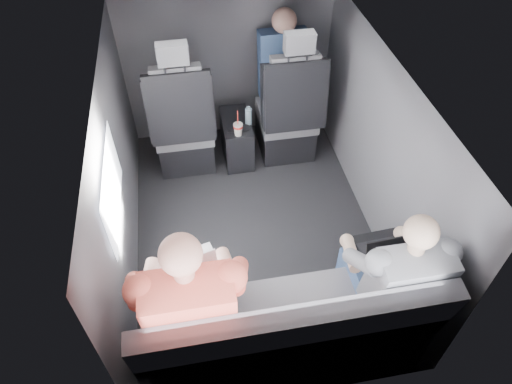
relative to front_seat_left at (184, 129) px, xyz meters
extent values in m
plane|color=black|center=(0.45, -0.84, -0.40)|extent=(2.60, 2.60, 0.00)
plane|color=#B2B2AD|center=(0.45, -0.84, 0.95)|extent=(2.60, 2.60, 0.00)
cube|color=#56565B|center=(-0.45, -0.84, 0.27)|extent=(0.02, 2.60, 1.35)
cube|color=#56565B|center=(1.35, -0.84, 0.27)|extent=(0.02, 2.60, 1.35)
cube|color=#56565B|center=(0.45, 0.46, 0.27)|extent=(1.80, 0.02, 1.35)
cube|color=#56565B|center=(0.45, -2.14, 0.27)|extent=(1.80, 0.02, 1.35)
cube|color=white|center=(-0.43, -1.14, 0.50)|extent=(0.02, 0.75, 0.42)
cube|color=black|center=(0.90, -0.17, 0.40)|extent=(0.35, 0.11, 0.59)
cube|color=black|center=(0.00, 0.08, -0.25)|extent=(0.46, 0.48, 0.30)
cube|color=#5E5E62|center=(0.00, 0.06, -0.02)|extent=(0.48, 0.46, 0.14)
cube|color=#5E5E62|center=(0.00, -0.14, 0.35)|extent=(0.38, 0.18, 0.61)
cube|color=black|center=(-0.22, -0.14, 0.32)|extent=(0.08, 0.21, 0.53)
cube|color=black|center=(0.22, -0.14, 0.32)|extent=(0.08, 0.21, 0.53)
cube|color=black|center=(0.00, -0.20, 0.34)|extent=(0.50, 0.11, 0.58)
cube|color=#5E5E62|center=(0.00, -0.18, 0.79)|extent=(0.22, 0.10, 0.15)
cube|color=black|center=(0.90, 0.08, -0.25)|extent=(0.46, 0.48, 0.30)
cube|color=#5E5E62|center=(0.90, 0.06, -0.02)|extent=(0.48, 0.46, 0.14)
cube|color=#5E5E62|center=(0.90, -0.14, 0.35)|extent=(0.38, 0.18, 0.61)
cube|color=black|center=(0.68, -0.14, 0.32)|extent=(0.08, 0.21, 0.53)
cube|color=black|center=(1.12, -0.14, 0.32)|extent=(0.08, 0.21, 0.53)
cube|color=black|center=(0.90, -0.20, 0.34)|extent=(0.50, 0.11, 0.58)
cube|color=#5E5E62|center=(0.90, -0.18, 0.79)|extent=(0.22, 0.10, 0.15)
cube|color=black|center=(0.45, 0.04, -0.20)|extent=(0.24, 0.48, 0.40)
cylinder|color=black|center=(0.40, -0.08, 0.00)|extent=(0.09, 0.09, 0.01)
cylinder|color=black|center=(0.51, -0.08, 0.00)|extent=(0.09, 0.09, 0.01)
cube|color=#5E5E62|center=(0.45, -1.86, -0.18)|extent=(1.60, 0.50, 0.45)
cube|color=#5E5E62|center=(0.45, -2.09, 0.28)|extent=(1.60, 0.17, 0.47)
cylinder|color=red|center=(0.44, -0.15, 0.09)|extent=(0.08, 0.08, 0.02)
cylinder|color=white|center=(0.44, -0.15, 0.10)|extent=(0.08, 0.08, 0.01)
cylinder|color=red|center=(0.44, -0.15, 0.17)|extent=(0.01, 0.01, 0.13)
cylinder|color=#9AB6D1|center=(0.55, -0.02, 0.07)|extent=(0.06, 0.06, 0.15)
cylinder|color=#9AB6D1|center=(0.55, -0.02, 0.15)|extent=(0.03, 0.03, 0.02)
cube|color=white|center=(-0.04, -1.54, 0.19)|extent=(0.36, 0.30, 0.02)
cube|color=silver|center=(-0.04, -1.55, 0.20)|extent=(0.28, 0.19, 0.00)
cube|color=white|center=(-0.04, -1.47, 0.20)|extent=(0.10, 0.07, 0.00)
cube|color=white|center=(-0.04, -1.68, 0.31)|extent=(0.32, 0.14, 0.22)
cube|color=white|center=(-0.04, -1.67, 0.30)|extent=(0.28, 0.12, 0.19)
cube|color=black|center=(1.08, -1.59, 0.19)|extent=(0.32, 0.23, 0.02)
cube|color=black|center=(1.08, -1.61, 0.20)|extent=(0.26, 0.13, 0.00)
cube|color=black|center=(1.08, -1.53, 0.20)|extent=(0.10, 0.05, 0.00)
cube|color=black|center=(1.08, -1.73, 0.30)|extent=(0.31, 0.08, 0.21)
cube|color=white|center=(1.08, -1.72, 0.30)|extent=(0.27, 0.07, 0.18)
cube|color=#37363C|center=(-0.17, -1.74, 0.12)|extent=(0.16, 0.47, 0.14)
cube|color=#37363C|center=(0.07, -1.74, 0.12)|extent=(0.16, 0.47, 0.14)
cube|color=#37363C|center=(-0.17, -1.49, -0.18)|extent=(0.14, 0.14, 0.45)
cube|color=#37363C|center=(0.07, -1.49, -0.18)|extent=(0.14, 0.14, 0.45)
cube|color=#D66046|center=(-0.05, -1.94, 0.38)|extent=(0.43, 0.29, 0.58)
sphere|color=#D89B87|center=(-0.05, -1.91, 0.80)|extent=(0.19, 0.19, 0.19)
cylinder|color=#D89B87|center=(-0.26, -1.66, 0.28)|extent=(0.12, 0.30, 0.13)
cylinder|color=#D89B87|center=(0.16, -1.66, 0.28)|extent=(0.12, 0.30, 0.13)
cube|color=navy|center=(0.96, -1.74, 0.11)|extent=(0.14, 0.41, 0.12)
cube|color=navy|center=(1.17, -1.74, 0.11)|extent=(0.14, 0.41, 0.12)
cube|color=navy|center=(0.96, -1.52, -0.18)|extent=(0.12, 0.12, 0.45)
cube|color=navy|center=(1.17, -1.52, -0.18)|extent=(0.12, 0.12, 0.45)
cube|color=slate|center=(1.06, -1.94, 0.34)|extent=(0.38, 0.25, 0.51)
sphere|color=#CBA78A|center=(1.06, -1.91, 0.71)|extent=(0.17, 0.17, 0.17)
cylinder|color=#CBA78A|center=(0.87, -1.66, 0.26)|extent=(0.11, 0.26, 0.11)
cylinder|color=#CBA78A|center=(1.25, -1.66, 0.26)|extent=(0.11, 0.26, 0.11)
cube|color=navy|center=(0.89, 0.24, 0.38)|extent=(0.40, 0.26, 0.58)
sphere|color=#D89B87|center=(0.89, 0.26, 0.75)|extent=(0.20, 0.20, 0.20)
cube|color=navy|center=(0.89, 0.30, 0.09)|extent=(0.34, 0.40, 0.12)
camera|label=1|loc=(0.06, -3.11, 2.37)|focal=32.00mm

